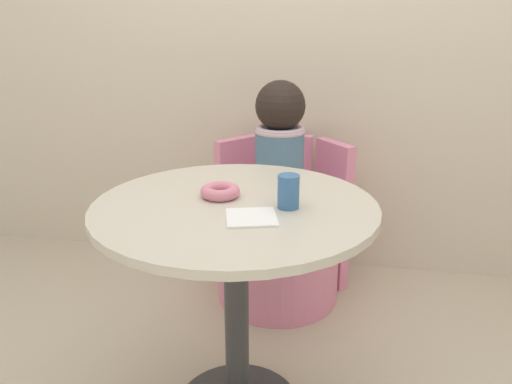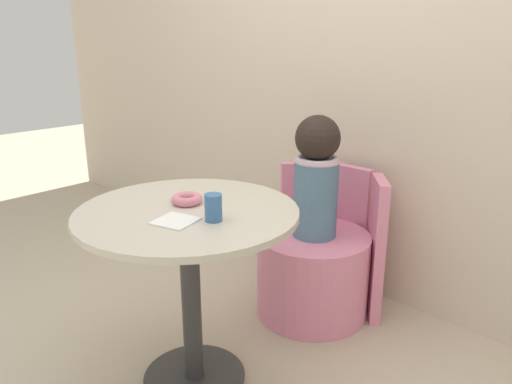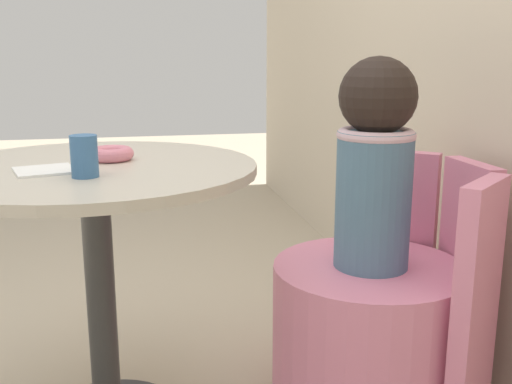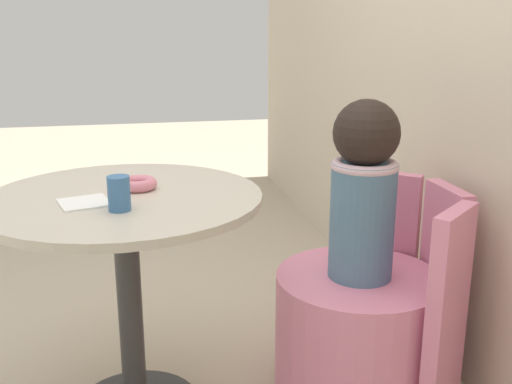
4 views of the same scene
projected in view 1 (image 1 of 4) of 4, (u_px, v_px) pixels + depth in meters
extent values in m
cube|color=beige|center=(301.00, 25.00, 2.32)|extent=(6.00, 0.06, 2.40)
cylinder|color=#333333|center=(237.00, 315.00, 1.54)|extent=(0.08, 0.08, 0.69)
cylinder|color=beige|center=(235.00, 207.00, 1.42)|extent=(0.82, 0.82, 0.02)
cylinder|color=pink|center=(278.00, 255.00, 2.27)|extent=(0.55, 0.55, 0.42)
cube|color=pink|center=(287.00, 204.00, 2.50)|extent=(0.23, 0.05, 0.70)
cube|color=pink|center=(332.00, 214.00, 2.36)|extent=(0.19, 0.21, 0.70)
cube|color=pink|center=(238.00, 208.00, 2.44)|extent=(0.19, 0.21, 0.70)
cylinder|color=slate|center=(279.00, 172.00, 2.14)|extent=(0.21, 0.21, 0.38)
torus|color=beige|center=(280.00, 130.00, 2.08)|extent=(0.21, 0.21, 0.04)
sphere|color=black|center=(280.00, 106.00, 2.05)|extent=(0.21, 0.21, 0.21)
torus|color=pink|center=(220.00, 191.00, 1.46)|extent=(0.12, 0.12, 0.03)
cylinder|color=#386699|center=(288.00, 192.00, 1.37)|extent=(0.06, 0.06, 0.09)
cube|color=white|center=(252.00, 217.00, 1.31)|extent=(0.16, 0.16, 0.01)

